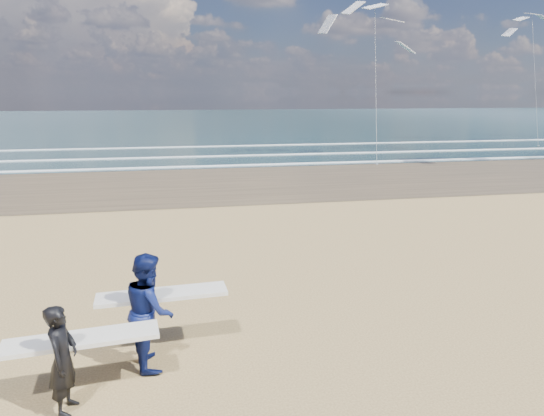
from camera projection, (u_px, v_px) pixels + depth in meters
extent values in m
cube|color=#4D3E29|center=(508.00, 171.00, 28.17)|extent=(220.00, 12.00, 0.01)
cube|color=#183334|center=(294.00, 120.00, 79.75)|extent=(220.00, 100.00, 0.02)
cube|color=white|center=(461.00, 159.00, 32.75)|extent=(220.00, 0.50, 0.05)
cube|color=white|center=(427.00, 151.00, 37.24)|extent=(220.00, 0.50, 0.05)
cube|color=white|center=(391.00, 143.00, 43.44)|extent=(220.00, 0.50, 0.05)
imported|color=black|center=(63.00, 359.00, 6.77)|extent=(0.46, 0.63, 1.63)
cube|color=silver|center=(82.00, 339.00, 7.12)|extent=(2.24, 0.76, 0.07)
imported|color=#0D174D|center=(150.00, 310.00, 7.97)|extent=(0.88, 1.05, 1.94)
cube|color=silver|center=(162.00, 294.00, 8.31)|extent=(2.23, 0.66, 0.07)
cube|color=slate|center=(377.00, 164.00, 30.54)|extent=(0.12, 0.12, 0.10)
cube|color=slate|center=(538.00, 146.00, 40.99)|extent=(0.12, 0.12, 0.10)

